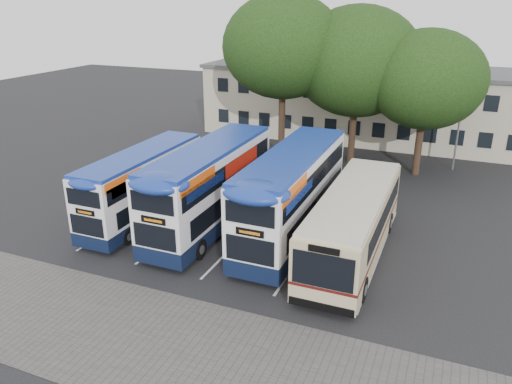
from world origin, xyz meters
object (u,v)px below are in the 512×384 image
object	(u,v)px
tree_mid	(357,62)
bus_single	(354,220)
tree_left	(283,47)
bus_dd_left	(143,182)
bus_dd_right	(292,191)
tree_right	(427,80)
bus_dd_mid	(211,183)
lamp_post	(463,101)

from	to	relation	value
tree_mid	bus_single	size ratio (longest dim) A/B	1.04
tree_left	bus_dd_left	distance (m)	14.95
bus_dd_left	bus_dd_right	bearing A→B (deg)	7.12
tree_mid	bus_dd_right	bearing A→B (deg)	-90.54
tree_mid	tree_right	xyz separation A→B (m)	(4.88, -0.90, -0.85)
bus_dd_left	bus_single	size ratio (longest dim) A/B	0.86
bus_dd_mid	bus_single	distance (m)	7.88
lamp_post	bus_single	world-z (taller)	lamp_post
tree_mid	bus_single	distance (m)	15.93
tree_right	bus_dd_mid	xyz separation A→B (m)	(-9.45, -13.27, -4.18)
bus_dd_mid	bus_single	world-z (taller)	bus_dd_mid
tree_right	bus_dd_mid	distance (m)	16.82
lamp_post	bus_dd_right	world-z (taller)	lamp_post
tree_right	bus_dd_left	xyz separation A→B (m)	(-13.39, -13.81, -4.50)
bus_dd_left	bus_dd_right	xyz separation A→B (m)	(8.38, 1.05, 0.36)
bus_dd_right	bus_single	bearing A→B (deg)	-14.26
tree_left	bus_single	bearing A→B (deg)	-57.19
tree_left	bus_dd_mid	xyz separation A→B (m)	(0.48, -12.56, -6.03)
bus_single	tree_right	bearing A→B (deg)	83.27
tree_right	bus_single	size ratio (longest dim) A/B	0.91
bus_single	tree_mid	bearing A→B (deg)	102.71
tree_mid	tree_left	bearing A→B (deg)	-162.25
bus_dd_right	tree_left	bearing A→B (deg)	112.21
bus_dd_left	bus_single	world-z (taller)	bus_dd_left
bus_dd_right	bus_dd_left	bearing A→B (deg)	-172.88
bus_dd_right	tree_mid	bearing A→B (deg)	89.46
tree_left	tree_right	size ratio (longest dim) A/B	1.22
lamp_post	tree_left	distance (m)	13.10
tree_mid	bus_dd_right	world-z (taller)	tree_mid
tree_mid	lamp_post	bearing A→B (deg)	8.11
lamp_post	tree_left	bearing A→B (deg)	-167.86
lamp_post	bus_dd_left	bearing A→B (deg)	-135.12
tree_right	bus_dd_left	world-z (taller)	tree_right
bus_dd_mid	bus_dd_right	xyz separation A→B (m)	(4.44, 0.51, 0.04)
tree_mid	bus_single	world-z (taller)	tree_mid
tree_right	lamp_post	bearing A→B (deg)	38.74
lamp_post	tree_right	xyz separation A→B (m)	(-2.42, -1.94, 1.59)
lamp_post	bus_single	distance (m)	16.40
tree_right	bus_dd_left	bearing A→B (deg)	-134.13
tree_left	bus_dd_right	world-z (taller)	tree_left
bus_single	lamp_post	bearing A→B (deg)	75.49
lamp_post	bus_single	bearing A→B (deg)	-104.51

